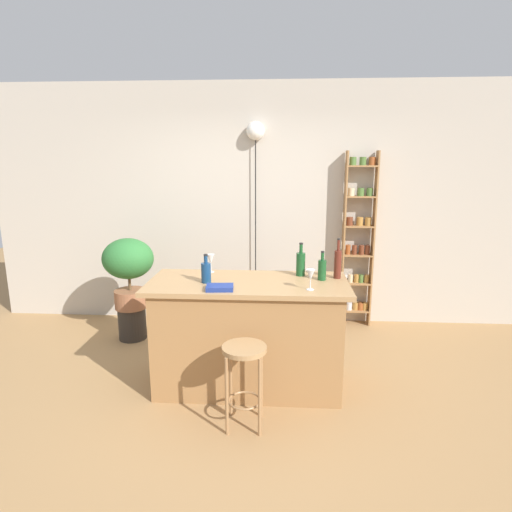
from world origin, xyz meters
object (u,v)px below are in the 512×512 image
object	(u,v)px
spice_shelf	(358,242)
wine_glass_left	(211,259)
bar_stool	(244,367)
pendant_globe_light	(256,134)
bottle_olive_oil	(206,272)
potted_plant	(128,265)
wine_glass_center	(311,275)
bottle_wine_red	(338,263)
cookbook	(220,288)
bottle_soda_blue	(322,269)
plant_stool	(132,323)
bottle_sauce_amber	(301,263)

from	to	relation	value
spice_shelf	wine_glass_left	distance (m)	1.95
spice_shelf	wine_glass_left	bearing A→B (deg)	-141.16
bar_stool	pendant_globe_light	distance (m)	2.76
wine_glass_left	bottle_olive_oil	bearing A→B (deg)	-87.11
potted_plant	wine_glass_center	size ratio (longest dim) A/B	4.68
bottle_wine_red	cookbook	bearing A→B (deg)	-157.48
potted_plant	wine_glass_center	world-z (taller)	potted_plant
potted_plant	bottle_soda_blue	bearing A→B (deg)	-22.83
bottle_soda_blue	wine_glass_center	world-z (taller)	bottle_soda_blue
plant_stool	wine_glass_left	xyz separation A→B (m)	(1.00, -0.63, 0.88)
bottle_wine_red	wine_glass_center	size ratio (longest dim) A/B	2.11
bottle_soda_blue	bottle_wine_red	bearing A→B (deg)	25.77
bottle_olive_oil	wine_glass_left	bearing A→B (deg)	92.89
spice_shelf	bottle_wine_red	distance (m)	1.42
wine_glass_left	cookbook	size ratio (longest dim) A/B	0.78
bottle_wine_red	spice_shelf	bearing A→B (deg)	73.41
bottle_sauce_amber	plant_stool	bearing A→B (deg)	158.72
potted_plant	bottle_soda_blue	xyz separation A→B (m)	(1.97, -0.83, 0.20)
plant_stool	bottle_soda_blue	distance (m)	2.31
spice_shelf	wine_glass_center	xyz separation A→B (m)	(-0.66, -1.71, 0.05)
bar_stool	potted_plant	bearing A→B (deg)	132.30
bottle_soda_blue	wine_glass_center	bearing A→B (deg)	-111.80
wine_glass_center	potted_plant	bearing A→B (deg)	148.97
potted_plant	spice_shelf	bearing A→B (deg)	13.21
bottle_soda_blue	cookbook	xyz separation A→B (m)	(-0.82, -0.33, -0.08)
bar_stool	wine_glass_center	bearing A→B (deg)	39.08
bar_stool	wine_glass_left	distance (m)	1.13
bottle_sauce_amber	cookbook	bearing A→B (deg)	-144.47
spice_shelf	bottle_olive_oil	xyz separation A→B (m)	(-1.50, -1.56, 0.03)
potted_plant	cookbook	xyz separation A→B (m)	(1.15, -1.16, 0.13)
bottle_soda_blue	wine_glass_left	distance (m)	1.00
potted_plant	pendant_globe_light	world-z (taller)	pendant_globe_light
spice_shelf	bottle_olive_oil	size ratio (longest dim) A/B	8.48
spice_shelf	pendant_globe_light	xyz separation A→B (m)	(-1.19, 0.03, 1.21)
plant_stool	wine_glass_left	size ratio (longest dim) A/B	2.17
bottle_sauce_amber	pendant_globe_light	world-z (taller)	pendant_globe_light
bottle_wine_red	wine_glass_left	distance (m)	1.12
bottle_soda_blue	cookbook	world-z (taller)	bottle_soda_blue
bottle_olive_oil	pendant_globe_light	xyz separation A→B (m)	(0.31, 1.59, 1.18)
spice_shelf	bar_stool	bearing A→B (deg)	-118.46
bottle_soda_blue	wine_glass_left	size ratio (longest dim) A/B	1.52
bottle_sauce_amber	wine_glass_center	distance (m)	0.42
potted_plant	wine_glass_left	bearing A→B (deg)	-32.33
bottle_sauce_amber	wine_glass_center	size ratio (longest dim) A/B	1.78
bottle_olive_oil	wine_glass_center	bearing A→B (deg)	-10.02
potted_plant	bottle_olive_oil	size ratio (longest dim) A/B	3.20
spice_shelf	pendant_globe_light	size ratio (longest dim) A/B	0.86
wine_glass_center	spice_shelf	bearing A→B (deg)	69.02
bottle_soda_blue	wine_glass_left	bearing A→B (deg)	168.45
wine_glass_center	bottle_sauce_amber	bearing A→B (deg)	98.10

